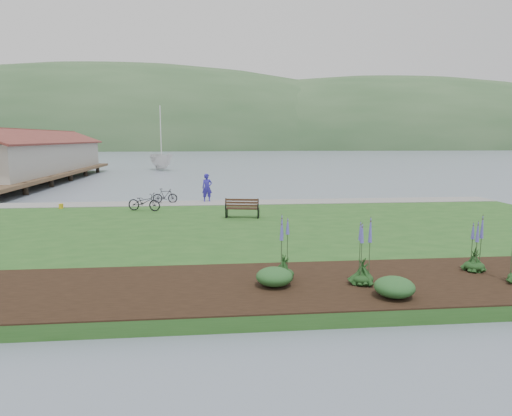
# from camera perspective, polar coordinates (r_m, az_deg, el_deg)

# --- Properties ---
(ground) EXTENTS (600.00, 600.00, 0.00)m
(ground) POSITION_cam_1_polar(r_m,az_deg,el_deg) (22.55, -1.24, -2.78)
(ground) COLOR slate
(ground) RESTS_ON ground
(lawn) EXTENTS (34.00, 20.00, 0.40)m
(lawn) POSITION_cam_1_polar(r_m,az_deg,el_deg) (20.56, -0.80, -3.34)
(lawn) COLOR #23501C
(lawn) RESTS_ON ground
(shoreline_path) EXTENTS (34.00, 2.20, 0.03)m
(shoreline_path) POSITION_cam_1_polar(r_m,az_deg,el_deg) (29.27, -2.31, 0.70)
(shoreline_path) COLOR gray
(shoreline_path) RESTS_ON lawn
(garden_bed) EXTENTS (24.00, 4.40, 0.04)m
(garden_bed) POSITION_cam_1_polar(r_m,az_deg,el_deg) (13.74, 14.87, -8.84)
(garden_bed) COLOR black
(garden_bed) RESTS_ON lawn
(far_hillside) EXTENTS (580.00, 80.00, 38.00)m
(far_hillside) POSITION_cam_1_polar(r_m,az_deg,el_deg) (193.31, 0.69, 7.39)
(far_hillside) COLOR #325630
(far_hillside) RESTS_ON ground
(pier_pavilion) EXTENTS (8.00, 36.00, 5.40)m
(pier_pavilion) POSITION_cam_1_polar(r_m,az_deg,el_deg) (52.84, -26.13, 5.83)
(pier_pavilion) COLOR #4C3826
(pier_pavilion) RESTS_ON ground
(park_bench) EXTENTS (1.82, 1.01, 1.07)m
(park_bench) POSITION_cam_1_polar(r_m,az_deg,el_deg) (23.60, -1.73, 0.04)
(park_bench) COLOR black
(park_bench) RESTS_ON lawn
(person) EXTENTS (0.87, 0.68, 2.15)m
(person) POSITION_cam_1_polar(r_m,az_deg,el_deg) (29.69, -6.14, 2.83)
(person) COLOR #2C229F
(person) RESTS_ON lawn
(bicycle_a) EXTENTS (1.25, 2.06, 1.02)m
(bicycle_a) POSITION_cam_1_polar(r_m,az_deg,el_deg) (26.67, -13.81, 0.74)
(bicycle_a) COLOR black
(bicycle_a) RESTS_ON lawn
(bicycle_b) EXTENTS (0.48, 1.56, 0.93)m
(bicycle_b) POSITION_cam_1_polar(r_m,az_deg,el_deg) (29.60, -11.30, 1.51)
(bicycle_b) COLOR black
(bicycle_b) RESTS_ON lawn
(sailboat) EXTENTS (14.35, 14.45, 28.69)m
(sailboat) POSITION_cam_1_polar(r_m,az_deg,el_deg) (66.21, -11.68, 4.65)
(sailboat) COLOR silver
(sailboat) RESTS_ON ground
(pannier) EXTENTS (0.19, 0.28, 0.28)m
(pannier) POSITION_cam_1_polar(r_m,az_deg,el_deg) (29.14, -23.19, 0.22)
(pannier) COLOR gold
(pannier) RESTS_ON lawn
(echium_0) EXTENTS (0.62, 0.62, 2.02)m
(echium_0) POSITION_cam_1_polar(r_m,az_deg,el_deg) (13.14, 13.23, -6.06)
(echium_0) COLOR #133413
(echium_0) RESTS_ON garden_bed
(echium_1) EXTENTS (0.62, 0.62, 1.81)m
(echium_1) POSITION_cam_1_polar(r_m,az_deg,el_deg) (15.58, 25.72, -4.72)
(echium_1) COLOR #133413
(echium_1) RESTS_ON garden_bed
(echium_4) EXTENTS (0.62, 0.62, 2.25)m
(echium_4) POSITION_cam_1_polar(r_m,az_deg,el_deg) (13.24, 3.48, -5.26)
(echium_4) COLOR #133413
(echium_4) RESTS_ON garden_bed
(shrub_0) EXTENTS (1.02, 1.02, 0.51)m
(shrub_0) POSITION_cam_1_polar(r_m,az_deg,el_deg) (12.79, 2.31, -8.57)
(shrub_0) COLOR #1E4C21
(shrub_0) RESTS_ON garden_bed
(shrub_1) EXTENTS (1.04, 1.04, 0.52)m
(shrub_1) POSITION_cam_1_polar(r_m,az_deg,el_deg) (12.44, 16.92, -9.44)
(shrub_1) COLOR #1E4C21
(shrub_1) RESTS_ON garden_bed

